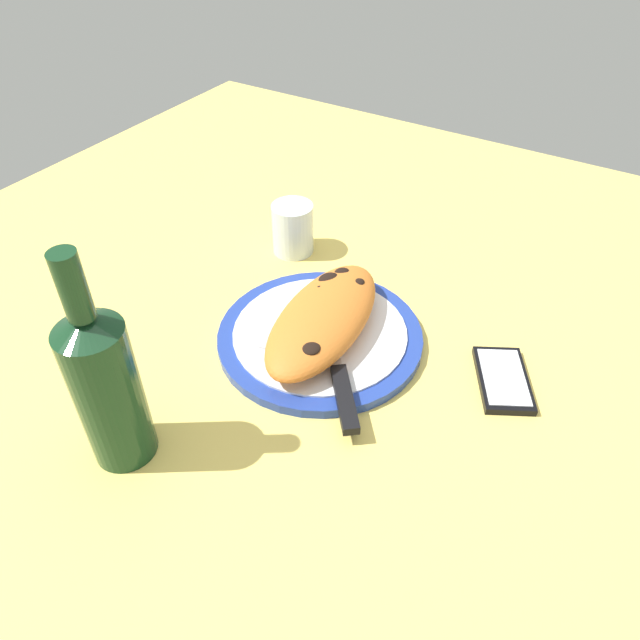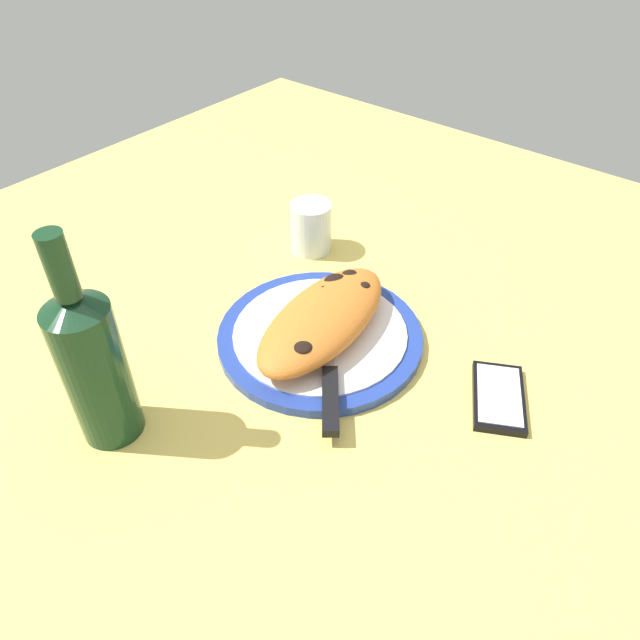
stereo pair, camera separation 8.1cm
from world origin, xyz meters
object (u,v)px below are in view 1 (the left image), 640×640
Objects in this scene: smartphone at (503,379)px; wine_bottle at (106,385)px; calzone at (325,317)px; fork at (288,319)px; plate at (320,336)px; knife at (340,379)px; water_glass at (293,231)px.

wine_bottle is at bearing -45.58° from smartphone.
wine_bottle is at bearing -19.54° from calzone.
wine_bottle is (32.87, -33.54, 10.10)cm from smartphone.
calzone is at bearing 98.24° from fork.
wine_bottle is at bearing -18.84° from plate.
knife reaches higher than smartphone.
plate is 1.68× the size of fork.
calzone reaches higher than knife.
plate is 3.48cm from calzone.
fork is 29.81cm from smartphone.
fork is 0.82× the size of knife.
wine_bottle reaches higher than fork.
knife is 1.59× the size of smartphone.
plate is 1.07× the size of calzone.
calzone is 0.97× the size of wine_bottle.
knife is at bearing 43.99° from water_glass.
fork is at bearing -117.68° from knife.
wine_bottle is (43.97, 6.08, 6.98)cm from water_glass.
knife is 32.48cm from water_glass.
water_glass is (-11.09, -39.62, 3.12)cm from smartphone.
fork is 28.68cm from wine_bottle.
water_glass reaches higher than fork.
water_glass reaches higher than plate.
knife is at bearing 62.32° from fork.
water_glass is at bearing -135.48° from calzone.
fork reaches higher than plate.
calzone reaches higher than plate.
plate is 9.91cm from knife.
smartphone is 1.52× the size of water_glass.
water_glass is (-23.35, -22.53, 1.48)cm from knife.
wine_bottle is (27.76, -9.85, 6.42)cm from calzone.
calzone is at bearing -137.25° from knife.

